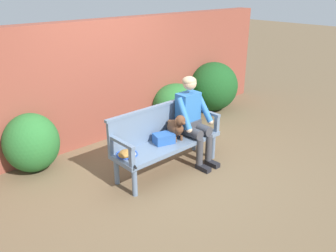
% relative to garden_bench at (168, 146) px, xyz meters
% --- Properties ---
extents(ground_plane, '(40.00, 40.00, 0.00)m').
position_rel_garden_bench_xyz_m(ground_plane, '(0.00, 0.00, -0.39)').
color(ground_plane, brown).
extents(brick_garden_fence, '(8.00, 0.30, 2.02)m').
position_rel_garden_bench_xyz_m(brick_garden_fence, '(0.00, 1.68, 0.62)').
color(brick_garden_fence, brown).
rests_on(brick_garden_fence, ground).
extents(hedge_bush_far_right, '(0.95, 0.92, 0.76)m').
position_rel_garden_bench_xyz_m(hedge_bush_far_right, '(1.43, 1.32, -0.01)').
color(hedge_bush_far_right, '#286B2D').
rests_on(hedge_bush_far_right, ground).
extents(hedge_bush_mid_left, '(0.79, 0.78, 0.87)m').
position_rel_garden_bench_xyz_m(hedge_bush_mid_left, '(-1.43, 1.35, 0.04)').
color(hedge_bush_mid_left, '#286B2D').
rests_on(hedge_bush_mid_left, ground).
extents(hedge_bush_far_left, '(1.08, 1.01, 1.03)m').
position_rel_garden_bench_xyz_m(hedge_bush_far_left, '(2.50, 1.29, 0.12)').
color(hedge_bush_far_left, '#194C1E').
rests_on(hedge_bush_far_left, ground).
extents(garden_bench, '(1.70, 0.52, 0.45)m').
position_rel_garden_bench_xyz_m(garden_bench, '(0.00, 0.00, 0.00)').
color(garden_bench, slate).
rests_on(garden_bench, ground).
extents(bench_backrest, '(1.74, 0.06, 0.50)m').
position_rel_garden_bench_xyz_m(bench_backrest, '(0.00, 0.23, 0.31)').
color(bench_backrest, slate).
rests_on(bench_backrest, garden_bench).
extents(bench_armrest_left_end, '(0.06, 0.52, 0.28)m').
position_rel_garden_bench_xyz_m(bench_armrest_left_end, '(-0.81, -0.09, 0.26)').
color(bench_armrest_left_end, slate).
rests_on(bench_armrest_left_end, garden_bench).
extents(bench_armrest_right_end, '(0.06, 0.52, 0.28)m').
position_rel_garden_bench_xyz_m(bench_armrest_right_end, '(0.81, -0.09, 0.26)').
color(bench_armrest_right_end, slate).
rests_on(bench_armrest_right_end, garden_bench).
extents(person_seated, '(0.56, 0.66, 1.32)m').
position_rel_garden_bench_xyz_m(person_seated, '(0.47, -0.02, 0.33)').
color(person_seated, black).
rests_on(person_seated, ground).
extents(dog_on_bench, '(0.24, 0.41, 0.41)m').
position_rel_garden_bench_xyz_m(dog_on_bench, '(0.14, -0.02, 0.26)').
color(dog_on_bench, brown).
rests_on(dog_on_bench, garden_bench).
extents(tennis_racket, '(0.38, 0.58, 0.03)m').
position_rel_garden_bench_xyz_m(tennis_racket, '(-0.68, 0.05, 0.07)').
color(tennis_racket, blue).
rests_on(tennis_racket, garden_bench).
extents(baseball_glove, '(0.28, 0.26, 0.09)m').
position_rel_garden_bench_xyz_m(baseball_glove, '(-0.72, 0.05, 0.10)').
color(baseball_glove, '#9E6B2D').
rests_on(baseball_glove, garden_bench).
extents(sports_bag, '(0.32, 0.27, 0.14)m').
position_rel_garden_bench_xyz_m(sports_bag, '(-0.06, 0.02, 0.13)').
color(sports_bag, '#2856A3').
rests_on(sports_bag, garden_bench).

